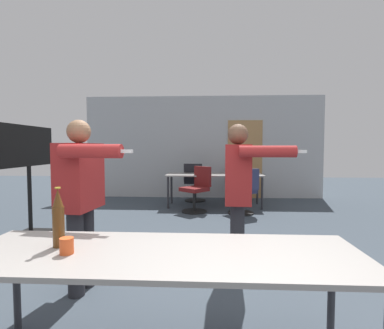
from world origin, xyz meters
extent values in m
cube|color=#B2B5B7|center=(0.00, 6.49, 1.35)|extent=(6.27, 0.10, 2.69)
cube|color=#AD7F4C|center=(1.10, 6.44, 1.02)|extent=(0.90, 0.02, 2.05)
cube|color=gray|center=(-0.14, 0.22, 0.72)|extent=(2.35, 0.77, 0.03)
cylinder|color=#2D2D33|center=(-1.25, 0.54, 0.35)|extent=(0.05, 0.05, 0.70)
cylinder|color=#2D2D33|center=(0.98, 0.54, 0.35)|extent=(0.05, 0.05, 0.70)
cube|color=gray|center=(0.28, 5.28, 0.72)|extent=(2.16, 0.73, 0.03)
cylinder|color=#2D2D33|center=(-0.74, 4.97, 0.35)|extent=(0.05, 0.05, 0.70)
cylinder|color=#2D2D33|center=(1.30, 4.97, 0.35)|extent=(0.05, 0.05, 0.70)
cylinder|color=#2D2D33|center=(-0.74, 5.59, 0.35)|extent=(0.05, 0.05, 0.70)
cylinder|color=#2D2D33|center=(1.30, 5.59, 0.35)|extent=(0.05, 0.05, 0.70)
cube|color=black|center=(-2.59, 2.89, 0.01)|extent=(0.44, 0.56, 0.03)
cylinder|color=black|center=(-2.59, 2.89, 0.54)|extent=(0.06, 0.06, 1.03)
cube|color=black|center=(-2.59, 2.89, 1.37)|extent=(0.04, 1.29, 0.62)
cube|color=black|center=(-2.61, 2.89, 1.37)|extent=(0.01, 1.18, 0.54)
cylinder|color=#28282D|center=(-1.04, 1.28, 0.39)|extent=(0.15, 0.15, 0.77)
cylinder|color=#28282D|center=(-1.06, 1.09, 0.39)|extent=(0.15, 0.15, 0.77)
cube|color=maroon|center=(-1.05, 1.19, 1.08)|extent=(0.31, 0.50, 0.61)
sphere|color=#936B4C|center=(-1.05, 1.19, 1.49)|extent=(0.21, 0.21, 0.21)
cylinder|color=maroon|center=(-1.02, 1.48, 1.05)|extent=(0.11, 0.11, 0.53)
cylinder|color=maroon|center=(-0.82, 0.87, 1.32)|extent=(0.54, 0.17, 0.11)
cube|color=white|center=(-0.52, 0.84, 1.32)|extent=(0.12, 0.05, 0.03)
cylinder|color=#28282D|center=(0.45, 1.72, 0.38)|extent=(0.14, 0.14, 0.77)
cylinder|color=#28282D|center=(0.44, 1.53, 0.38)|extent=(0.14, 0.14, 0.77)
cube|color=maroon|center=(0.44, 1.62, 1.07)|extent=(0.28, 0.47, 0.61)
sphere|color=brown|center=(0.44, 1.62, 1.48)|extent=(0.21, 0.21, 0.21)
cylinder|color=maroon|center=(0.46, 1.91, 1.05)|extent=(0.11, 0.11, 0.52)
cylinder|color=maroon|center=(0.69, 1.32, 1.31)|extent=(0.53, 0.14, 0.11)
cube|color=white|center=(0.98, 1.31, 1.31)|extent=(0.12, 0.04, 0.03)
cylinder|color=black|center=(-0.15, 4.64, 0.01)|extent=(0.52, 0.52, 0.03)
cylinder|color=black|center=(-0.15, 4.64, 0.23)|extent=(0.06, 0.06, 0.41)
cube|color=maroon|center=(-0.15, 4.64, 0.48)|extent=(0.65, 0.65, 0.08)
cube|color=maroon|center=(0.02, 4.84, 0.73)|extent=(0.37, 0.33, 0.42)
cylinder|color=black|center=(0.80, 4.54, 0.01)|extent=(0.52, 0.52, 0.03)
cylinder|color=black|center=(0.80, 4.54, 0.23)|extent=(0.06, 0.06, 0.39)
cube|color=navy|center=(0.80, 4.54, 0.46)|extent=(0.63, 0.63, 0.08)
cube|color=navy|center=(0.94, 4.32, 0.71)|extent=(0.40, 0.28, 0.42)
cylinder|color=black|center=(-0.19, 5.91, 0.01)|extent=(0.52, 0.52, 0.03)
cylinder|color=black|center=(-0.19, 5.91, 0.24)|extent=(0.06, 0.06, 0.42)
cube|color=black|center=(-0.19, 5.91, 0.49)|extent=(0.53, 0.53, 0.08)
cube|color=black|center=(-0.23, 5.65, 0.74)|extent=(0.44, 0.13, 0.42)
cylinder|color=black|center=(0.90, 6.04, 0.01)|extent=(0.52, 0.52, 0.03)
cylinder|color=black|center=(0.90, 6.04, 0.23)|extent=(0.06, 0.06, 0.39)
cube|color=maroon|center=(0.90, 6.04, 0.46)|extent=(0.47, 0.47, 0.08)
cube|color=maroon|center=(0.90, 6.30, 0.71)|extent=(0.44, 0.07, 0.42)
cylinder|color=#563314|center=(-0.78, 0.27, 0.86)|extent=(0.07, 0.07, 0.25)
cone|color=#563314|center=(-0.78, 0.27, 1.04)|extent=(0.06, 0.06, 0.11)
cylinder|color=gold|center=(-0.78, 0.27, 1.10)|extent=(0.03, 0.03, 0.01)
cylinder|color=#E05123|center=(-0.68, 0.15, 0.78)|extent=(0.08, 0.08, 0.09)
camera|label=1|loc=(0.13, -1.50, 1.35)|focal=28.00mm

